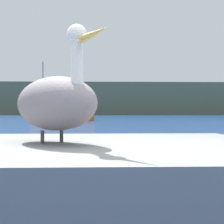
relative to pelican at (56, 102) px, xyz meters
name	(u,v)px	position (x,y,z in m)	size (l,w,h in m)	color
hillside_backdrop	(97,99)	(0.55, 79.91, 2.36)	(140.00, 12.26, 6.54)	#5B664C
pier_dock	(55,179)	(-0.01, 0.01, -0.62)	(3.46, 2.67, 0.58)	gray
pelican	(56,102)	(0.00, 0.00, 0.00)	(0.96, 1.22, 0.89)	gray
fishing_boat_orange	(62,109)	(-2.49, 29.92, 0.07)	(5.42, 2.12, 4.93)	orange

